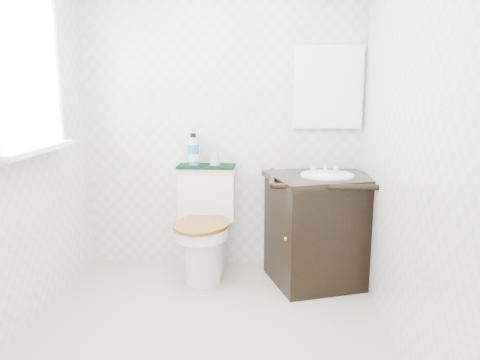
# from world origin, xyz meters

# --- Properties ---
(floor) EXTENTS (2.40, 2.40, 0.00)m
(floor) POSITION_xyz_m (0.00, 0.00, 0.00)
(floor) COLOR #BCB398
(floor) RESTS_ON ground
(wall_back) EXTENTS (2.40, 0.00, 2.40)m
(wall_back) POSITION_xyz_m (0.00, 1.20, 1.20)
(wall_back) COLOR silver
(wall_back) RESTS_ON ground
(wall_front) EXTENTS (2.40, 0.00, 2.40)m
(wall_front) POSITION_xyz_m (0.00, -1.20, 1.20)
(wall_front) COLOR silver
(wall_front) RESTS_ON ground
(wall_left) EXTENTS (0.00, 2.40, 2.40)m
(wall_left) POSITION_xyz_m (-1.10, 0.00, 1.20)
(wall_left) COLOR silver
(wall_left) RESTS_ON ground
(wall_right) EXTENTS (0.00, 2.40, 2.40)m
(wall_right) POSITION_xyz_m (1.10, 0.00, 1.20)
(wall_right) COLOR silver
(wall_right) RESTS_ON ground
(window) EXTENTS (0.02, 0.70, 0.90)m
(window) POSITION_xyz_m (-1.07, 0.25, 1.55)
(window) COLOR white
(window) RESTS_ON wall_left
(mirror) EXTENTS (0.50, 0.02, 0.60)m
(mirror) POSITION_xyz_m (0.82, 1.18, 1.45)
(mirror) COLOR silver
(mirror) RESTS_ON wall_back
(toilet) EXTENTS (0.46, 0.66, 0.84)m
(toilet) POSITION_xyz_m (-0.11, 0.97, 0.37)
(toilet) COLOR white
(toilet) RESTS_ON floor
(vanity) EXTENTS (0.90, 0.83, 0.92)m
(vanity) POSITION_xyz_m (0.77, 0.90, 0.43)
(vanity) COLOR black
(vanity) RESTS_ON floor
(trash_bin) EXTENTS (0.18, 0.14, 0.26)m
(trash_bin) POSITION_xyz_m (0.45, 1.10, 0.13)
(trash_bin) COLOR white
(trash_bin) RESTS_ON floor
(towel) EXTENTS (0.44, 0.22, 0.02)m
(towel) POSITION_xyz_m (-0.11, 1.09, 0.85)
(towel) COLOR black
(towel) RESTS_ON toilet
(mouthwash_bottle) EXTENTS (0.09, 0.09, 0.25)m
(mouthwash_bottle) POSITION_xyz_m (-0.22, 1.10, 0.97)
(mouthwash_bottle) COLOR #1676C2
(mouthwash_bottle) RESTS_ON towel
(cup) EXTENTS (0.08, 0.08, 0.10)m
(cup) POSITION_xyz_m (-0.05, 1.10, 0.90)
(cup) COLOR #84B1D9
(cup) RESTS_ON towel
(soap_bar) EXTENTS (0.07, 0.04, 0.02)m
(soap_bar) POSITION_xyz_m (0.71, 1.03, 0.83)
(soap_bar) COLOR teal
(soap_bar) RESTS_ON vanity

